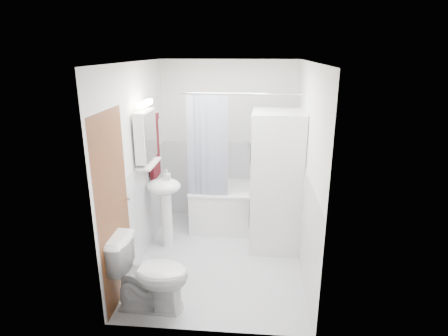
# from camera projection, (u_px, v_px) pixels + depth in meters

# --- Properties ---
(floor) EXTENTS (2.60, 2.60, 0.00)m
(floor) POSITION_uv_depth(u_px,v_px,m) (221.00, 258.00, 4.76)
(floor) COLOR #BABABE
(floor) RESTS_ON ground
(room_walls) EXTENTS (2.60, 2.60, 2.60)m
(room_walls) POSITION_uv_depth(u_px,v_px,m) (220.00, 144.00, 4.30)
(room_walls) COLOR silver
(room_walls) RESTS_ON ground
(wainscot) EXTENTS (1.98, 2.58, 2.58)m
(wainscot) POSITION_uv_depth(u_px,v_px,m) (223.00, 205.00, 4.85)
(wainscot) COLOR white
(wainscot) RESTS_ON ground
(door) EXTENTS (0.05, 2.00, 2.00)m
(door) POSITION_uv_depth(u_px,v_px,m) (128.00, 199.00, 4.01)
(door) COLOR brown
(door) RESTS_ON ground
(bathtub) EXTENTS (1.62, 0.77, 0.62)m
(bathtub) POSITION_uv_depth(u_px,v_px,m) (246.00, 205.00, 5.50)
(bathtub) COLOR white
(bathtub) RESTS_ON ground
(tub_spout) EXTENTS (0.04, 0.12, 0.04)m
(tub_spout) POSITION_uv_depth(u_px,v_px,m) (261.00, 161.00, 5.62)
(tub_spout) COLOR silver
(tub_spout) RESTS_ON room_walls
(curtain_rod) EXTENTS (1.80, 0.02, 0.02)m
(curtain_rod) POSITION_uv_depth(u_px,v_px,m) (248.00, 94.00, 4.69)
(curtain_rod) COLOR silver
(curtain_rod) RESTS_ON room_walls
(shower_curtain) EXTENTS (0.55, 0.02, 1.45)m
(shower_curtain) POSITION_uv_depth(u_px,v_px,m) (208.00, 150.00, 4.96)
(shower_curtain) COLOR #142047
(shower_curtain) RESTS_ON curtain_rod
(sink) EXTENTS (0.44, 0.37, 1.04)m
(sink) POSITION_uv_depth(u_px,v_px,m) (165.00, 197.00, 4.85)
(sink) COLOR white
(sink) RESTS_ON ground
(medicine_cabinet) EXTENTS (0.13, 0.50, 0.71)m
(medicine_cabinet) POSITION_uv_depth(u_px,v_px,m) (146.00, 134.00, 4.45)
(medicine_cabinet) COLOR white
(medicine_cabinet) RESTS_ON room_walls
(shelf) EXTENTS (0.18, 0.54, 0.02)m
(shelf) POSITION_uv_depth(u_px,v_px,m) (149.00, 164.00, 4.56)
(shelf) COLOR silver
(shelf) RESTS_ON room_walls
(shower_caddy) EXTENTS (0.22, 0.06, 0.02)m
(shower_caddy) POSITION_uv_depth(u_px,v_px,m) (265.00, 147.00, 5.54)
(shower_caddy) COLOR silver
(shower_caddy) RESTS_ON room_walls
(towel) EXTENTS (0.07, 0.36, 0.87)m
(towel) POSITION_uv_depth(u_px,v_px,m) (154.00, 146.00, 4.96)
(towel) COLOR #4E1513
(towel) RESTS_ON room_walls
(washer_dryer) EXTENTS (0.67, 0.66, 1.81)m
(washer_dryer) POSITION_uv_depth(u_px,v_px,m) (276.00, 182.00, 4.80)
(washer_dryer) COLOR white
(washer_dryer) RESTS_ON ground
(toilet) EXTENTS (0.80, 0.47, 0.77)m
(toilet) POSITION_uv_depth(u_px,v_px,m) (150.00, 274.00, 3.74)
(toilet) COLOR white
(toilet) RESTS_ON ground
(soap_pump) EXTENTS (0.08, 0.17, 0.08)m
(soap_pump) POSITION_uv_depth(u_px,v_px,m) (167.00, 179.00, 4.76)
(soap_pump) COLOR gray
(soap_pump) RESTS_ON sink
(shelf_bottle) EXTENTS (0.07, 0.18, 0.07)m
(shelf_bottle) POSITION_uv_depth(u_px,v_px,m) (145.00, 163.00, 4.40)
(shelf_bottle) COLOR gray
(shelf_bottle) RESTS_ON shelf
(shelf_cup) EXTENTS (0.10, 0.09, 0.10)m
(shelf_cup) POSITION_uv_depth(u_px,v_px,m) (151.00, 156.00, 4.66)
(shelf_cup) COLOR gray
(shelf_cup) RESTS_ON shelf
(shampoo_a) EXTENTS (0.13, 0.17, 0.13)m
(shampoo_a) POSITION_uv_depth(u_px,v_px,m) (252.00, 142.00, 5.53)
(shampoo_a) COLOR gray
(shampoo_a) RESTS_ON shower_caddy
(shampoo_b) EXTENTS (0.08, 0.21, 0.08)m
(shampoo_b) POSITION_uv_depth(u_px,v_px,m) (260.00, 144.00, 5.53)
(shampoo_b) COLOR #253396
(shampoo_b) RESTS_ON shower_caddy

